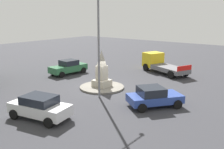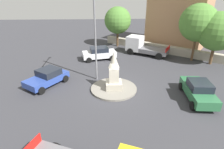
# 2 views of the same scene
# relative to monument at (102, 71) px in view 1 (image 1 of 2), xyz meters

# --- Properties ---
(ground_plane) EXTENTS (80.00, 80.00, 0.00)m
(ground_plane) POSITION_rel_monument_xyz_m (0.00, 0.00, -1.55)
(ground_plane) COLOR #38383D
(traffic_island) EXTENTS (3.98, 3.98, 0.16)m
(traffic_island) POSITION_rel_monument_xyz_m (0.00, 0.00, -1.47)
(traffic_island) COLOR gray
(traffic_island) RESTS_ON ground
(monument) EXTENTS (1.35, 1.35, 3.27)m
(monument) POSITION_rel_monument_xyz_m (0.00, 0.00, 0.00)
(monument) COLOR #B2AA99
(monument) RESTS_ON traffic_island
(streetlamp) EXTENTS (3.26, 0.28, 8.53)m
(streetlamp) POSITION_rel_monument_xyz_m (2.09, 1.53, 3.54)
(streetlamp) COLOR slate
(streetlamp) RESTS_ON ground
(car_blue_near_island) EXTENTS (4.17, 3.73, 1.45)m
(car_blue_near_island) POSITION_rel_monument_xyz_m (1.18, 5.93, -0.81)
(car_blue_near_island) COLOR #2D479E
(car_blue_near_island) RESTS_ON ground
(car_white_far_side) EXTENTS (2.56, 4.26, 1.52)m
(car_white_far_side) POSITION_rel_monument_xyz_m (7.61, 1.36, -0.76)
(car_white_far_side) COLOR silver
(car_white_far_side) RESTS_ON ground
(car_green_parked_left) EXTENTS (4.36, 2.21, 1.57)m
(car_green_parked_left) POSITION_rel_monument_xyz_m (-1.86, -6.49, -0.76)
(car_green_parked_left) COLOR #2D6B42
(car_green_parked_left) RESTS_ON ground
(truck_yellow_passing) EXTENTS (4.11, 6.26, 2.09)m
(truck_yellow_passing) POSITION_rel_monument_xyz_m (-9.08, 1.03, -0.59)
(truck_yellow_passing) COLOR yellow
(truck_yellow_passing) RESTS_ON ground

